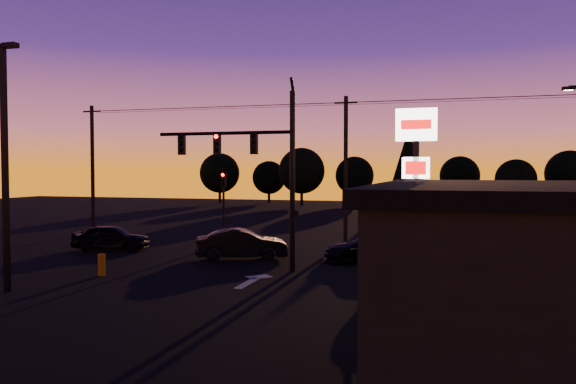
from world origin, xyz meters
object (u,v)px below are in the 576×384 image
object	(u,v)px
secondary_signal	(223,197)
bollard	(102,265)
parking_lot_light	(5,150)
suv_parked	(416,297)
pylon_sign	(416,159)
car_right	(374,247)
car_mid	(242,244)
traffic_signal_mast	(258,161)
car_left	(111,237)

from	to	relation	value
secondary_signal	bollard	world-z (taller)	secondary_signal
parking_lot_light	suv_parked	distance (m)	15.51
pylon_sign	car_right	bearing A→B (deg)	111.30
car_right	car_mid	bearing A→B (deg)	-105.24
traffic_signal_mast	car_mid	distance (m)	5.25
bollard	car_right	xyz separation A→B (m)	(10.66, 6.91, 0.25)
bollard	car_left	size ratio (longest dim) A/B	0.22
pylon_sign	suv_parked	distance (m)	5.84
pylon_sign	parking_lot_light	bearing A→B (deg)	-162.77
car_left	suv_parked	bearing A→B (deg)	-134.17
secondary_signal	car_left	world-z (taller)	secondary_signal
bollard	car_mid	world-z (taller)	car_mid
car_left	parking_lot_light	bearing A→B (deg)	179.54
traffic_signal_mast	car_left	world-z (taller)	traffic_signal_mast
pylon_sign	car_left	xyz separation A→B (m)	(-17.11, 5.94, -4.19)
traffic_signal_mast	car_mid	xyz separation A→B (m)	(-1.81, 2.61, -4.18)
traffic_signal_mast	pylon_sign	world-z (taller)	traffic_signal_mast
car_mid	secondary_signal	bearing A→B (deg)	10.63
car_mid	car_right	bearing A→B (deg)	-102.50
pylon_sign	bollard	xyz separation A→B (m)	(-13.05, -0.75, -4.45)
traffic_signal_mast	secondary_signal	bearing A→B (deg)	123.19
bollard	secondary_signal	bearing A→B (deg)	84.39
traffic_signal_mast	pylon_sign	distance (m)	7.52
pylon_sign	bollard	size ratio (longest dim) A/B	7.30
secondary_signal	pylon_sign	bearing A→B (deg)	-39.77
secondary_signal	car_right	bearing A→B (deg)	-21.76
secondary_signal	pylon_sign	size ratio (longest dim) A/B	0.64
secondary_signal	bollard	distance (m)	11.06
bollard	traffic_signal_mast	bearing A→B (deg)	28.61
secondary_signal	car_right	world-z (taller)	secondary_signal
traffic_signal_mast	bollard	bearing A→B (deg)	-151.39
pylon_sign	car_mid	world-z (taller)	pylon_sign
bollard	car_left	xyz separation A→B (m)	(-4.06, 6.69, 0.25)
pylon_sign	suv_parked	bearing A→B (deg)	-85.65
parking_lot_light	car_mid	bearing A→B (deg)	59.80
car_right	bollard	bearing A→B (deg)	-81.46
bollard	car_right	bearing A→B (deg)	32.96
traffic_signal_mast	car_left	size ratio (longest dim) A/B	2.03
car_left	car_mid	size ratio (longest dim) A/B	0.92
car_left	pylon_sign	bearing A→B (deg)	-123.66
car_left	car_mid	distance (m)	8.24
secondary_signal	suv_parked	bearing A→B (deg)	-48.62
secondary_signal	car_left	size ratio (longest dim) A/B	1.03
secondary_signal	suv_parked	world-z (taller)	secondary_signal
car_left	car_right	world-z (taller)	car_right
car_right	traffic_signal_mast	bearing A→B (deg)	-76.50
traffic_signal_mast	car_mid	world-z (taller)	traffic_signal_mast
secondary_signal	bollard	size ratio (longest dim) A/B	4.67
traffic_signal_mast	bollard	xyz separation A→B (m)	(-5.96, -3.25, -4.47)
secondary_signal	car_mid	xyz separation A→B (m)	(3.09, -4.88, -2.10)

